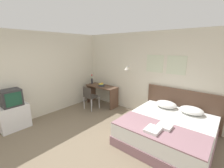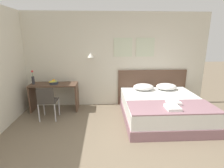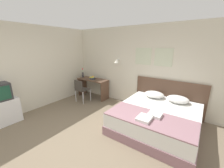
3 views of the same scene
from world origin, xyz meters
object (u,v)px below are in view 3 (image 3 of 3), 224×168
(throw_blanket, at_px, (149,118))
(tv_stand, at_px, (4,112))
(folded_towel_near_foot, at_px, (155,115))
(desk, at_px, (93,84))
(pillow_left, at_px, (154,94))
(desk_chair, at_px, (81,89))
(bed, at_px, (156,119))
(fruit_bowl, at_px, (92,78))
(headboard, at_px, (168,97))
(folded_towel_mid_bed, at_px, (144,118))
(flower_vase, at_px, (83,74))
(pillow_right, at_px, (178,99))

(throw_blanket, bearing_deg, tv_stand, -155.69)
(folded_towel_near_foot, distance_m, desk, 3.09)
(pillow_left, xyz_separation_m, desk_chair, (-2.47, -0.63, -0.12))
(bed, xyz_separation_m, pillow_left, (-0.32, 0.71, 0.36))
(fruit_bowl, bearing_deg, headboard, 6.87)
(bed, height_order, pillow_left, pillow_left)
(headboard, relative_size, tv_stand, 2.84)
(desk_chair, distance_m, tv_stand, 2.27)
(desk_chair, bearing_deg, bed, -1.63)
(headboard, distance_m, throw_blanket, 1.59)
(bed, distance_m, fruit_bowl, 2.91)
(folded_towel_near_foot, height_order, fruit_bowl, fruit_bowl)
(folded_towel_near_foot, bearing_deg, headboard, 93.05)
(throw_blanket, xyz_separation_m, desk_chair, (-2.80, 0.65, -0.04))
(throw_blanket, bearing_deg, folded_towel_mid_bed, -110.27)
(headboard, xyz_separation_m, flower_vase, (-3.31, -0.33, 0.37))
(throw_blanket, height_order, folded_towel_mid_bed, folded_towel_mid_bed)
(pillow_left, height_order, pillow_right, same)
(folded_towel_mid_bed, xyz_separation_m, desk, (-2.74, 1.42, -0.06))
(folded_towel_near_foot, height_order, tv_stand, tv_stand)
(flower_vase, xyz_separation_m, tv_stand, (-0.08, -2.80, -0.56))
(headboard, distance_m, flower_vase, 3.35)
(throw_blanket, distance_m, desk_chair, 2.87)
(pillow_right, height_order, tv_stand, pillow_right)
(pillow_right, distance_m, tv_stand, 4.68)
(bed, distance_m, headboard, 1.05)
(bed, relative_size, folded_towel_mid_bed, 6.21)
(pillow_left, distance_m, fruit_bowl, 2.46)
(pillow_left, relative_size, folded_towel_mid_bed, 1.78)
(folded_towel_mid_bed, bearing_deg, tv_stand, -157.36)
(bed, xyz_separation_m, fruit_bowl, (-2.78, 0.68, 0.53))
(fruit_bowl, xyz_separation_m, tv_stand, (-0.62, -2.79, -0.46))
(tv_stand, bearing_deg, headboard, 42.63)
(headboard, bearing_deg, desk, -173.64)
(tv_stand, bearing_deg, pillow_left, 42.54)
(bed, bearing_deg, desk, 165.76)
(throw_blanket, xyz_separation_m, flower_vase, (-3.31, 1.27, 0.34))
(bed, relative_size, headboard, 0.98)
(pillow_left, bearing_deg, pillow_right, 0.00)
(fruit_bowl, distance_m, tv_stand, 2.90)
(headboard, relative_size, flower_vase, 5.35)
(desk_chair, bearing_deg, flower_vase, 130.20)
(headboard, relative_size, pillow_left, 3.55)
(fruit_bowl, bearing_deg, pillow_right, 0.50)
(throw_blanket, height_order, fruit_bowl, fruit_bowl)
(fruit_bowl, relative_size, flower_vase, 0.63)
(folded_towel_near_foot, relative_size, tv_stand, 0.40)
(folded_towel_near_foot, xyz_separation_m, folded_towel_mid_bed, (-0.13, -0.28, 0.00))
(tv_stand, bearing_deg, flower_vase, 88.32)
(pillow_left, distance_m, folded_towel_mid_bed, 1.45)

